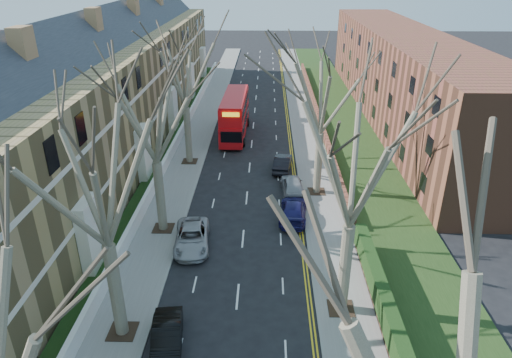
{
  "coord_description": "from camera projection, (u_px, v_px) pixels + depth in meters",
  "views": [
    {
      "loc": [
        1.56,
        -11.47,
        17.2
      ],
      "look_at": [
        0.81,
        18.59,
        2.84
      ],
      "focal_mm": 32.0,
      "sensor_mm": 36.0,
      "label": 1
    }
  ],
  "objects": [
    {
      "name": "grass_verge_right",
      "position": [
        344.0,
        125.0,
        52.68
      ],
      "size": [
        6.0,
        102.0,
        0.06
      ],
      "color": "#1C3212",
      "rests_on": "ground"
    },
    {
      "name": "tree_left_dist",
      "position": [
        183.0,
        60.0,
        39.07
      ],
      "size": [
        10.5,
        10.5,
        14.71
      ],
      "color": "brown",
      "rests_on": "ground"
    },
    {
      "name": "tree_right_mid",
      "position": [
        357.0,
        147.0,
        20.77
      ],
      "size": [
        10.5,
        10.5,
        14.71
      ],
      "color": "brown",
      "rests_on": "ground"
    },
    {
      "name": "pavement_right",
      "position": [
        305.0,
        125.0,
        52.82
      ],
      "size": [
        3.0,
        102.0,
        0.12
      ],
      "primitive_type": "cube",
      "color": "slate",
      "rests_on": "ground"
    },
    {
      "name": "car_left_mid",
      "position": [
        167.0,
        339.0,
        22.13
      ],
      "size": [
        1.93,
        4.17,
        1.32
      ],
      "primitive_type": "imported",
      "rotation": [
        0.0,
        0.0,
        0.14
      ],
      "color": "black",
      "rests_on": "ground"
    },
    {
      "name": "tree_left_far",
      "position": [
        151.0,
        103.0,
        28.38
      ],
      "size": [
        10.15,
        10.15,
        14.22
      ],
      "color": "brown",
      "rests_on": "ground"
    },
    {
      "name": "flats_right",
      "position": [
        401.0,
        76.0,
        54.05
      ],
      "size": [
        13.97,
        54.0,
        10.0
      ],
      "color": "brown",
      "rests_on": "ground"
    },
    {
      "name": "car_right_far",
      "position": [
        283.0,
        163.0,
        41.41
      ],
      "size": [
        1.95,
        4.26,
        1.35
      ],
      "primitive_type": "imported",
      "rotation": [
        0.0,
        0.0,
        3.01
      ],
      "color": "black",
      "rests_on": "ground"
    },
    {
      "name": "double_decker_bus",
      "position": [
        235.0,
        117.0,
        49.06
      ],
      "size": [
        2.82,
        10.38,
        4.34
      ],
      "rotation": [
        0.0,
        0.0,
        3.12
      ],
      "color": "red",
      "rests_on": "ground"
    },
    {
      "name": "front_wall_left",
      "position": [
        175.0,
        145.0,
        45.67
      ],
      "size": [
        0.3,
        78.0,
        1.0
      ],
      "color": "white",
      "rests_on": "ground"
    },
    {
      "name": "tree_left_mid",
      "position": [
        94.0,
        162.0,
        19.22
      ],
      "size": [
        10.5,
        10.5,
        14.71
      ],
      "color": "brown",
      "rests_on": "ground"
    },
    {
      "name": "pavement_left",
      "position": [
        202.0,
        124.0,
        53.09
      ],
      "size": [
        3.0,
        102.0,
        0.12
      ],
      "primitive_type": "cube",
      "color": "slate",
      "rests_on": "ground"
    },
    {
      "name": "car_right_mid",
      "position": [
        292.0,
        186.0,
        37.06
      ],
      "size": [
        2.04,
        4.43,
        1.47
      ],
      "primitive_type": "imported",
      "rotation": [
        0.0,
        0.0,
        3.21
      ],
      "color": "gray",
      "rests_on": "ground"
    },
    {
      "name": "tree_right_far",
      "position": [
        324.0,
        81.0,
        33.53
      ],
      "size": [
        10.15,
        10.15,
        14.22
      ],
      "color": "brown",
      "rests_on": "ground"
    },
    {
      "name": "car_left_far",
      "position": [
        192.0,
        237.0,
        30.23
      ],
      "size": [
        2.69,
        5.02,
        1.34
      ],
      "primitive_type": "imported",
      "rotation": [
        0.0,
        0.0,
        0.1
      ],
      "color": "#98989D",
      "rests_on": "ground"
    },
    {
      "name": "car_right_near",
      "position": [
        293.0,
        210.0,
        33.52
      ],
      "size": [
        2.41,
        4.93,
        1.38
      ],
      "primitive_type": "imported",
      "rotation": [
        0.0,
        0.0,
        3.04
      ],
      "color": "#191752",
      "rests_on": "ground"
    },
    {
      "name": "terrace_left",
      "position": [
        109.0,
        96.0,
        43.69
      ],
      "size": [
        9.7,
        78.0,
        13.6
      ],
      "color": "#98804D",
      "rests_on": "ground"
    }
  ]
}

